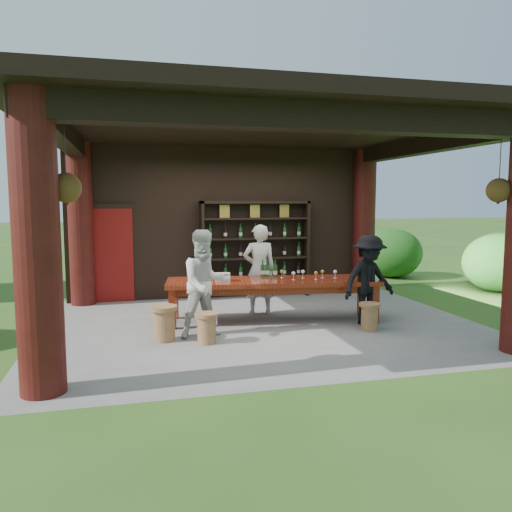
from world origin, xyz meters
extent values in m
plane|color=#2D5119|center=(0.00, 0.00, 0.00)|extent=(90.00, 90.00, 0.00)
cube|color=slate|center=(0.00, 0.00, -0.05)|extent=(7.40, 5.90, 0.10)
cube|color=black|center=(0.00, 2.75, 1.65)|extent=(7.00, 0.18, 3.30)
cube|color=maroon|center=(-2.60, 2.65, 1.00)|extent=(0.95, 0.06, 2.00)
cylinder|color=#380C0A|center=(-3.15, -2.40, 1.65)|extent=(0.50, 0.50, 3.30)
cylinder|color=#380C0A|center=(-3.15, 2.55, 1.65)|extent=(0.50, 0.50, 3.30)
cylinder|color=#380C0A|center=(3.15, 2.55, 1.65)|extent=(0.50, 0.50, 3.30)
cube|color=black|center=(0.00, -2.40, 3.15)|extent=(6.70, 0.35, 0.35)
cube|color=black|center=(-3.15, 0.00, 3.15)|extent=(0.30, 5.20, 0.30)
cube|color=black|center=(3.15, 0.00, 3.15)|extent=(0.30, 5.20, 0.30)
cube|color=black|center=(0.00, 0.00, 3.40)|extent=(7.50, 6.00, 0.20)
cylinder|color=black|center=(-2.85, -2.20, 2.62)|extent=(0.01, 0.01, 0.75)
cone|color=black|center=(-2.85, -2.20, 2.17)|extent=(0.32, 0.32, 0.18)
sphere|color=#1E5919|center=(-2.85, -2.20, 2.28)|extent=(0.34, 0.34, 0.34)
cylinder|color=black|center=(2.85, -2.20, 2.62)|extent=(0.01, 0.01, 0.75)
cone|color=black|center=(2.85, -2.20, 2.17)|extent=(0.32, 0.32, 0.18)
sphere|color=#1E5919|center=(2.85, -2.20, 2.28)|extent=(0.34, 0.34, 0.34)
cube|color=#5D220D|center=(0.26, 0.19, 0.71)|extent=(3.82, 1.47, 0.08)
cube|color=#5D220D|center=(0.26, 0.19, 0.61)|extent=(3.60, 1.29, 0.12)
cube|color=#5D220D|center=(-1.52, 0.06, 0.34)|extent=(0.14, 0.14, 0.67)
cube|color=#5D220D|center=(1.93, -0.43, 0.34)|extent=(0.14, 0.14, 0.67)
cube|color=#5D220D|center=(-1.42, 0.81, 0.34)|extent=(0.14, 0.14, 0.67)
cube|color=#5D220D|center=(2.03, 0.32, 0.34)|extent=(0.14, 0.14, 0.67)
cylinder|color=brown|center=(-1.09, -0.91, 0.20)|extent=(0.28, 0.28, 0.41)
cylinder|color=brown|center=(-1.09, -0.91, 0.43)|extent=(0.35, 0.35, 0.06)
cylinder|color=brown|center=(1.63, -0.82, 0.20)|extent=(0.27, 0.27, 0.40)
cylinder|color=brown|center=(1.63, -0.82, 0.43)|extent=(0.35, 0.35, 0.05)
cylinder|color=brown|center=(-1.70, -0.62, 0.24)|extent=(0.32, 0.32, 0.48)
cylinder|color=brown|center=(-1.70, -0.62, 0.51)|extent=(0.41, 0.41, 0.06)
imported|color=beige|center=(0.17, 0.82, 0.85)|extent=(0.66, 0.47, 1.69)
imported|color=silver|center=(-1.05, -0.52, 0.84)|extent=(0.93, 0.79, 1.69)
imported|color=black|center=(1.77, -0.48, 0.78)|extent=(1.11, 0.78, 1.56)
cube|color=#BF6672|center=(-0.64, 0.22, 0.82)|extent=(0.28, 0.21, 0.14)
ellipsoid|color=#194C14|center=(6.20, 1.71, 0.58)|extent=(1.60, 1.60, 1.36)
ellipsoid|color=#194C14|center=(4.90, 4.27, 0.58)|extent=(1.60, 1.60, 1.36)
ellipsoid|color=#194C14|center=(6.82, 2.39, 0.57)|extent=(1.58, 1.58, 1.34)
camera|label=1|loc=(-2.16, -8.19, 2.14)|focal=35.00mm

